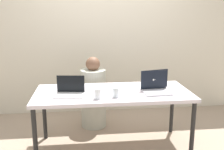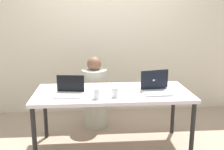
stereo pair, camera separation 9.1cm
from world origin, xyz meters
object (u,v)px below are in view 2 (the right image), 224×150
Objects in this scene: laptop_front_left at (69,91)px; laptop_front_right at (155,88)px; water_glass_center at (115,93)px; person_at_center at (95,96)px; laptop_back_right at (151,84)px; water_glass_left at (97,94)px.

laptop_front_left is 1.07× the size of laptop_front_right.
laptop_front_right reaches higher than water_glass_center.
laptop_back_right is at bearing 130.85° from person_at_center.
laptop_front_left reaches higher than water_glass_center.
laptop_front_left is 0.85× the size of laptop_back_right.
laptop_front_right is 2.98× the size of water_glass_center.
laptop_front_right reaches higher than laptop_front_left.
laptop_front_right is at bearing 77.75° from laptop_back_right.
person_at_center reaches higher than laptop_back_right.
water_glass_center is at bearing 20.62° from laptop_back_right.
laptop_front_right is at bearing 122.67° from person_at_center.
water_glass_center is (-0.48, -0.13, -0.01)m from laptop_front_right.
person_at_center is 0.87m from laptop_front_left.
laptop_back_right is 0.77m from water_glass_left.
person_at_center is 8.75× the size of water_glass_left.
laptop_back_right is at bearing 34.10° from water_glass_center.
water_glass_left is 1.10× the size of water_glass_center.
person_at_center is 2.55× the size of laptop_back_right.
water_glass_left is (0.30, -0.16, 0.00)m from laptop_front_left.
water_glass_left is at bearing -170.46° from water_glass_center.
water_glass_center is at bearing 93.61° from person_at_center.
water_glass_left is at bearing -169.98° from laptop_front_right.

